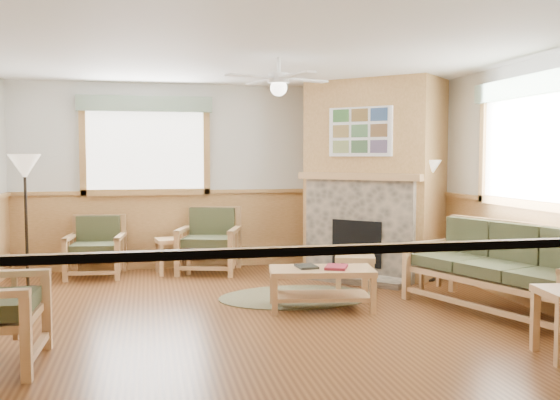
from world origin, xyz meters
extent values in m
cube|color=brown|center=(0.00, 0.00, -0.01)|extent=(6.00, 6.00, 0.01)
cube|color=white|center=(0.00, 0.00, 2.70)|extent=(6.00, 6.00, 0.01)
cube|color=silver|center=(0.00, 3.00, 1.35)|extent=(6.00, 0.02, 2.70)
cube|color=silver|center=(0.00, -3.00, 1.35)|extent=(6.00, 0.02, 2.70)
cube|color=silver|center=(3.00, 0.00, 1.35)|extent=(0.02, 6.00, 2.70)
cylinder|color=brown|center=(0.61, 0.74, 0.01)|extent=(1.90, 1.90, 0.01)
cube|color=maroon|center=(0.89, 0.09, 0.48)|extent=(0.33, 0.36, 0.03)
cube|color=black|center=(0.59, 0.21, 0.47)|extent=(0.22, 0.28, 0.03)
camera|label=1|loc=(-1.08, -6.27, 1.65)|focal=40.00mm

